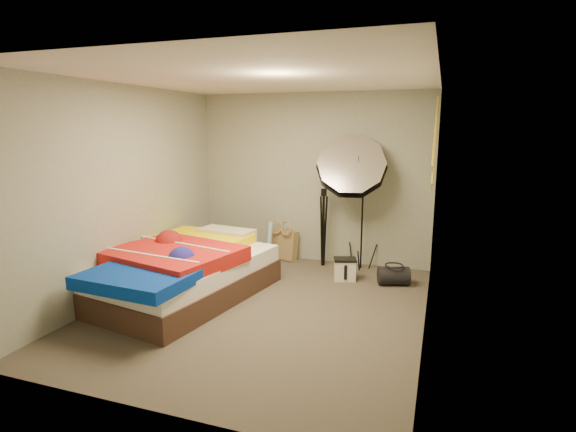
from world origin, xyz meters
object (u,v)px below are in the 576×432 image
at_px(wrapping_roll, 269,242).
at_px(camera_case, 345,270).
at_px(bed, 181,270).
at_px(tote_bag, 284,244).
at_px(photo_umbrella, 351,168).
at_px(camera_tripod, 323,222).
at_px(duffel_bag, 394,276).

height_order(wrapping_roll, camera_case, wrapping_roll).
xyz_separation_m(camera_case, bed, (-1.75, -1.20, 0.18)).
relative_size(tote_bag, photo_umbrella, 0.22).
bearing_deg(camera_tripod, wrapping_roll, -171.28).
xyz_separation_m(wrapping_roll, photo_umbrella, (1.21, 0.02, 1.14)).
distance_m(wrapping_roll, camera_case, 1.32).
xyz_separation_m(wrapping_roll, camera_tripod, (0.80, 0.12, 0.34)).
xyz_separation_m(tote_bag, camera_tripod, (0.66, -0.14, 0.43)).
bearing_deg(camera_case, duffel_bag, -14.61).
height_order(wrapping_roll, camera_tripod, camera_tripod).
relative_size(wrapping_roll, bed, 0.25).
height_order(tote_bag, photo_umbrella, photo_umbrella).
bearing_deg(camera_case, photo_umbrella, 77.44).
bearing_deg(duffel_bag, photo_umbrella, 130.97).
bearing_deg(duffel_bag, camera_tripod, 137.27).
distance_m(tote_bag, bed, 1.98).
bearing_deg(photo_umbrella, duffel_bag, -31.65).
xyz_separation_m(tote_bag, camera_case, (1.10, -0.67, -0.09)).
bearing_deg(photo_umbrella, camera_tripod, 166.49).
relative_size(duffel_bag, bed, 0.16).
xyz_separation_m(camera_case, camera_tripod, (-0.44, 0.53, 0.52)).
bearing_deg(tote_bag, duffel_bag, -1.13).
distance_m(bed, photo_umbrella, 2.63).
bearing_deg(bed, wrapping_roll, 72.63).
distance_m(tote_bag, photo_umbrella, 1.64).
distance_m(tote_bag, wrapping_roll, 0.31).
bearing_deg(camera_tripod, duffel_bag, -25.34).
bearing_deg(wrapping_roll, tote_bag, 61.71).
height_order(camera_case, duffel_bag, camera_case).
xyz_separation_m(tote_bag, photo_umbrella, (1.07, -0.24, 1.23)).
xyz_separation_m(wrapping_roll, camera_case, (1.24, -0.41, -0.17)).
bearing_deg(camera_case, wrapping_roll, 144.76).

